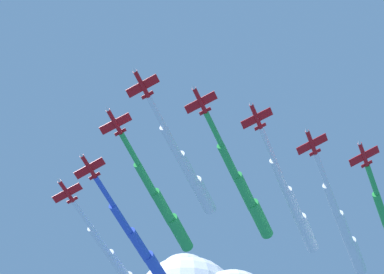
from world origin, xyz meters
The scene contains 7 objects.
jet_lead centered at (5.87, -11.84, 151.58)m, with size 7.98×55.97×4.54m.
jet_port_inner centered at (-5.07, -26.47, 152.01)m, with size 8.07×61.83×4.46m.
jet_starboard_inner centered at (18.18, -24.23, 152.18)m, with size 8.49×60.09×4.49m.
jet_port_mid centered at (-15.42, -37.77, 152.51)m, with size 8.64×62.65×4.45m.
jet_starboard_mid centered at (29.70, -33.89, 149.25)m, with size 7.95×59.97×4.56m.
jet_port_outer centered at (-26.43, -49.00, 149.12)m, with size 8.50×63.31×4.48m.
jet_starboard_outer centered at (41.41, -44.76, 152.50)m, with size 8.02×61.72×4.50m.
Camera 1 is at (-64.72, 160.31, -19.71)m, focal length 89.32 mm.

